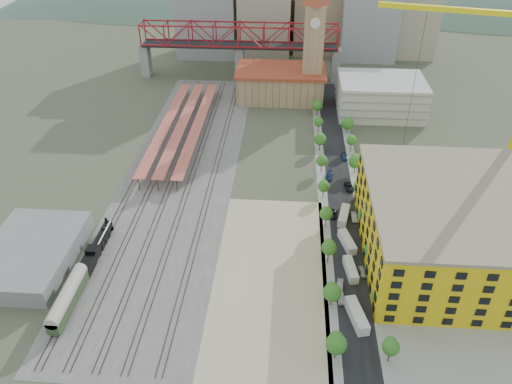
# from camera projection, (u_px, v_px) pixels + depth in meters

# --- Properties ---
(ground) EXTENTS (400.00, 400.00, 0.00)m
(ground) POSITION_uv_depth(u_px,v_px,m) (288.00, 205.00, 150.46)
(ground) COLOR #474C38
(ground) RESTS_ON ground
(ballast_strip) EXTENTS (36.00, 165.00, 0.06)m
(ballast_strip) POSITION_uv_depth(u_px,v_px,m) (182.00, 171.00, 167.10)
(ballast_strip) COLOR #605E59
(ballast_strip) RESTS_ON ground
(dirt_lot) EXTENTS (28.00, 67.00, 0.06)m
(dirt_lot) POSITION_uv_depth(u_px,v_px,m) (270.00, 277.00, 124.50)
(dirt_lot) COLOR tan
(dirt_lot) RESTS_ON ground
(street_asphalt) EXTENTS (12.00, 170.00, 0.06)m
(street_asphalt) POSITION_uv_depth(u_px,v_px,m) (338.00, 181.00, 161.97)
(street_asphalt) COLOR black
(street_asphalt) RESTS_ON ground
(sidewalk_west) EXTENTS (3.00, 170.00, 0.04)m
(sidewalk_west) POSITION_uv_depth(u_px,v_px,m) (321.00, 180.00, 162.30)
(sidewalk_west) COLOR gray
(sidewalk_west) RESTS_ON ground
(sidewalk_east) EXTENTS (3.00, 170.00, 0.04)m
(sidewalk_east) POSITION_uv_depth(u_px,v_px,m) (356.00, 181.00, 161.65)
(sidewalk_east) COLOR gray
(sidewalk_east) RESTS_ON ground
(construction_pad) EXTENTS (50.00, 90.00, 0.06)m
(construction_pad) POSITION_uv_depth(u_px,v_px,m) (458.00, 256.00, 131.18)
(construction_pad) COLOR gray
(construction_pad) RESTS_ON ground
(rail_tracks) EXTENTS (26.56, 160.00, 0.18)m
(rail_tracks) POSITION_uv_depth(u_px,v_px,m) (177.00, 170.00, 167.14)
(rail_tracks) COLOR #382B23
(rail_tracks) RESTS_ON ground
(platform_canopies) EXTENTS (16.00, 80.00, 4.12)m
(platform_canopies) POSITION_uv_depth(u_px,v_px,m) (182.00, 124.00, 188.06)
(platform_canopies) COLOR #DA6954
(platform_canopies) RESTS_ON ground
(station_hall) EXTENTS (38.00, 24.00, 13.10)m
(station_hall) POSITION_uv_depth(u_px,v_px,m) (281.00, 83.00, 215.21)
(station_hall) COLOR tan
(station_hall) RESTS_ON ground
(clock_tower) EXTENTS (12.00, 12.00, 52.00)m
(clock_tower) POSITION_uv_depth(u_px,v_px,m) (314.00, 34.00, 200.60)
(clock_tower) COLOR tan
(clock_tower) RESTS_ON ground
(parking_garage) EXTENTS (34.00, 26.00, 14.00)m
(parking_garage) POSITION_uv_depth(u_px,v_px,m) (380.00, 96.00, 202.65)
(parking_garage) COLOR silver
(parking_garage) RESTS_ON ground
(truss_bridge) EXTENTS (94.00, 9.60, 25.60)m
(truss_bridge) POSITION_uv_depth(u_px,v_px,m) (239.00, 38.00, 228.76)
(truss_bridge) COLOR gray
(truss_bridge) RESTS_ON ground
(construction_building) EXTENTS (44.60, 50.60, 18.80)m
(construction_building) POSITION_uv_depth(u_px,v_px,m) (454.00, 227.00, 126.17)
(construction_building) COLOR yellow
(construction_building) RESTS_ON ground
(warehouse) EXTENTS (22.00, 32.00, 5.00)m
(warehouse) POSITION_uv_depth(u_px,v_px,m) (30.00, 254.00, 128.02)
(warehouse) COLOR gray
(warehouse) RESTS_ON ground
(street_trees) EXTENTS (15.40, 124.40, 8.00)m
(street_trees) POSITION_uv_depth(u_px,v_px,m) (341.00, 198.00, 153.68)
(street_trees) COLOR #2C631D
(street_trees) RESTS_ON ground
(skyline) EXTENTS (133.00, 46.00, 60.00)m
(skyline) POSITION_uv_depth(u_px,v_px,m) (309.00, 10.00, 255.68)
(skyline) COLOR #9EA0A3
(skyline) RESTS_ON ground
(distant_hills) EXTENTS (647.00, 264.00, 227.00)m
(distant_hills) POSITION_uv_depth(u_px,v_px,m) (345.00, 105.00, 407.87)
(distant_hills) COLOR #4C6B59
(distant_hills) RESTS_ON ground
(locomotive) EXTENTS (2.82, 21.73, 5.43)m
(locomotive) POSITION_uv_depth(u_px,v_px,m) (97.00, 246.00, 131.27)
(locomotive) COLOR black
(locomotive) RESTS_ON ground
(coach) EXTENTS (3.12, 18.11, 5.68)m
(coach) POSITION_uv_depth(u_px,v_px,m) (68.00, 298.00, 114.33)
(coach) COLOR #2B3D21
(coach) RESTS_ON ground
(site_trailer_a) EXTENTS (5.00, 10.32, 2.73)m
(site_trailer_a) POSITION_uv_depth(u_px,v_px,m) (357.00, 315.00, 112.11)
(site_trailer_a) COLOR silver
(site_trailer_a) RESTS_ON ground
(site_trailer_b) EXTENTS (3.46, 8.79, 2.34)m
(site_trailer_b) POSITION_uv_depth(u_px,v_px,m) (351.00, 270.00, 125.02)
(site_trailer_b) COLOR silver
(site_trailer_b) RESTS_ON ground
(site_trailer_c) EXTENTS (4.63, 9.20, 2.43)m
(site_trailer_c) POSITION_uv_depth(u_px,v_px,m) (347.00, 242.00, 134.06)
(site_trailer_c) COLOR silver
(site_trailer_c) RESTS_ON ground
(site_trailer_d) EXTENTS (4.26, 9.45, 2.50)m
(site_trailer_d) POSITION_uv_depth(u_px,v_px,m) (344.00, 216.00, 143.90)
(site_trailer_d) COLOR silver
(site_trailer_d) RESTS_ON ground
(car_0) EXTENTS (1.90, 4.31, 1.44)m
(car_0) POSITION_uv_depth(u_px,v_px,m) (341.00, 298.00, 117.51)
(car_0) COLOR silver
(car_0) RESTS_ON ground
(car_1) EXTENTS (2.01, 4.42, 1.41)m
(car_1) POSITION_uv_depth(u_px,v_px,m) (340.00, 285.00, 121.02)
(car_1) COLOR gray
(car_1) RESTS_ON ground
(car_2) EXTENTS (2.40, 4.79, 1.30)m
(car_2) POSITION_uv_depth(u_px,v_px,m) (333.00, 214.00, 145.51)
(car_2) COLOR black
(car_2) RESTS_ON ground
(car_3) EXTENTS (3.01, 5.74, 1.59)m
(car_3) POSITION_uv_depth(u_px,v_px,m) (329.00, 176.00, 163.03)
(car_3) COLOR navy
(car_3) RESTS_ON ground
(car_4) EXTENTS (2.16, 4.10, 1.33)m
(car_4) POSITION_uv_depth(u_px,v_px,m) (362.00, 272.00, 124.99)
(car_4) COLOR #BEBEBE
(car_4) RESTS_ON ground
(car_5) EXTENTS (1.79, 4.63, 1.50)m
(car_5) POSITION_uv_depth(u_px,v_px,m) (354.00, 217.00, 144.26)
(car_5) COLOR #AEAEB4
(car_5) RESTS_ON ground
(car_6) EXTENTS (3.18, 5.54, 1.45)m
(car_6) POSITION_uv_depth(u_px,v_px,m) (349.00, 187.00, 157.61)
(car_6) COLOR black
(car_6) RESTS_ON ground
(car_7) EXTENTS (2.07, 4.74, 1.36)m
(car_7) POSITION_uv_depth(u_px,v_px,m) (344.00, 157.00, 173.90)
(car_7) COLOR navy
(car_7) RESTS_ON ground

